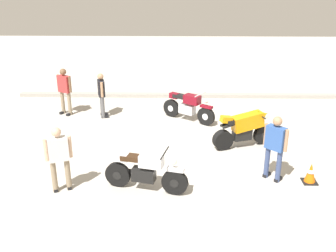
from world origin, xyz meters
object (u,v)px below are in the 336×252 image
motorcycle_silver_cruiser (145,171)px  person_in_black_shirt (102,93)px  person_in_white_shirt (59,156)px  person_in_red_shirt (65,88)px  person_in_blue_shirt (275,144)px  motorcycle_maroon_cruiser (188,107)px  motorcycle_orange_sportbike (244,128)px  traffic_cone (311,173)px

motorcycle_silver_cruiser → person_in_black_shirt: person_in_black_shirt is taller
person_in_white_shirt → person_in_red_shirt: person_in_red_shirt is taller
person_in_blue_shirt → motorcycle_maroon_cruiser: bearing=70.5°
motorcycle_maroon_cruiser → motorcycle_orange_sportbike: size_ratio=0.94×
person_in_blue_shirt → person_in_black_shirt: (-5.12, 4.47, -0.09)m
traffic_cone → person_in_red_shirt: bearing=146.9°
motorcycle_silver_cruiser → person_in_white_shirt: person_in_white_shirt is taller
motorcycle_maroon_cruiser → person_in_black_shirt: size_ratio=1.11×
person_in_blue_shirt → person_in_red_shirt: person_in_blue_shirt is taller
person_in_black_shirt → motorcycle_maroon_cruiser: bearing=-22.0°
person_in_white_shirt → person_in_blue_shirt: person_in_blue_shirt is taller
motorcycle_silver_cruiser → person_in_red_shirt: 6.25m
person_in_red_shirt → person_in_black_shirt: bearing=109.9°
person_in_red_shirt → traffic_cone: 8.91m
person_in_black_shirt → person_in_red_shirt: bearing=154.6°
motorcycle_silver_cruiser → person_in_red_shirt: bearing=135.9°
motorcycle_orange_sportbike → person_in_white_shirt: size_ratio=1.15×
motorcycle_maroon_cruiser → motorcycle_silver_cruiser: size_ratio=0.87×
motorcycle_maroon_cruiser → person_in_red_shirt: person_in_red_shirt is taller
person_in_white_shirt → person_in_red_shirt: size_ratio=0.97×
motorcycle_silver_cruiser → person_in_black_shirt: 5.41m
person_in_black_shirt → traffic_cone: 7.64m
motorcycle_orange_sportbike → person_in_blue_shirt: 2.07m
motorcycle_orange_sportbike → person_in_red_shirt: 6.68m
motorcycle_silver_cruiser → traffic_cone: (4.14, 0.44, -0.26)m
motorcycle_orange_sportbike → motorcycle_maroon_cruiser: bearing=108.4°
motorcycle_maroon_cruiser → person_in_white_shirt: 5.75m
person_in_red_shirt → person_in_black_shirt: 1.40m
person_in_blue_shirt → traffic_cone: (0.93, -0.14, -0.73)m
person_in_black_shirt → person_in_white_shirt: bearing=-106.8°
motorcycle_orange_sportbike → person_in_red_shirt: person_in_red_shirt is taller
person_in_red_shirt → traffic_cone: person_in_red_shirt is taller
motorcycle_maroon_cruiser → person_in_blue_shirt: (2.03, -4.12, 0.47)m
motorcycle_orange_sportbike → person_in_red_shirt: bearing=137.2°
person_in_white_shirt → person_in_red_shirt: (-1.27, 5.34, 0.04)m
person_in_blue_shirt → person_in_red_shirt: bearing=98.3°
traffic_cone → motorcycle_silver_cruiser: bearing=-173.9°
person_in_black_shirt → traffic_cone: size_ratio=3.03×
motorcycle_silver_cruiser → person_in_blue_shirt: (3.20, 0.58, 0.47)m
motorcycle_maroon_cruiser → person_in_red_shirt: 4.53m
motorcycle_orange_sportbike → traffic_cone: motorcycle_orange_sportbike is taller
person_in_red_shirt → traffic_cone: (7.44, -4.84, -0.72)m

